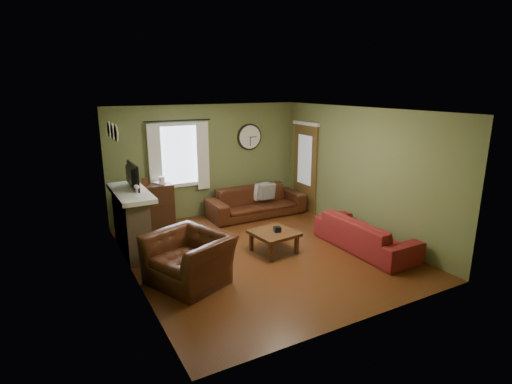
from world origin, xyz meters
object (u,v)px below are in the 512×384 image
armchair (189,259)px  sofa_red (365,234)px  sofa_brown (256,202)px  coffee_table (274,242)px  bookshelf (154,208)px

armchair → sofa_red: bearing=60.7°
sofa_red → armchair: size_ratio=1.74×
sofa_brown → armchair: bearing=-135.9°
coffee_table → armchair: bearing=-168.5°
sofa_brown → sofa_red: sofa_brown is taller
bookshelf → sofa_brown: (2.38, -0.20, -0.15)m
bookshelf → coffee_table: (1.62, -2.28, -0.29)m
armchair → coffee_table: armchair is taller
bookshelf → sofa_red: size_ratio=0.47×
sofa_red → coffee_table: sofa_red is taller
sofa_red → armchair: bearing=84.0°
bookshelf → coffee_table: 2.81m
bookshelf → sofa_red: bearing=-43.1°
bookshelf → armchair: 2.64m
armchair → coffee_table: (1.76, 0.36, -0.19)m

